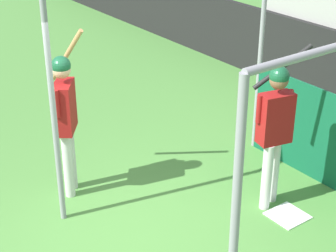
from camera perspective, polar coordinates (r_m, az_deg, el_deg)
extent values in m
plane|color=#477F38|center=(6.84, -4.68, -10.96)|extent=(60.00, 60.00, 0.00)
cube|color=maroon|center=(11.18, 14.01, 11.25)|extent=(0.45, 0.40, 0.10)
cube|color=maroon|center=(10.85, 16.22, 10.56)|extent=(0.45, 0.40, 0.10)
cylinder|color=gray|center=(6.52, -11.54, 1.16)|extent=(0.07, 0.07, 2.84)
cylinder|color=gray|center=(4.32, 6.63, -12.53)|extent=(0.07, 0.07, 2.84)
cylinder|color=gray|center=(8.30, 9.34, 6.78)|extent=(0.07, 0.07, 2.84)
cube|color=white|center=(7.28, 12.06, -8.88)|extent=(0.44, 0.44, 0.02)
cylinder|color=silver|center=(7.15, 9.99, -5.14)|extent=(0.16, 0.16, 0.90)
cylinder|color=silver|center=(7.32, 10.71, -4.39)|extent=(0.16, 0.16, 0.90)
cube|color=maroon|center=(6.88, 10.86, 0.78)|extent=(0.31, 0.45, 0.64)
sphere|color=brown|center=(6.69, 11.21, 4.60)|extent=(0.23, 0.23, 0.23)
sphere|color=#144C2D|center=(6.67, 11.24, 5.01)|extent=(0.24, 0.24, 0.24)
cylinder|color=maroon|center=(6.74, 9.25, 1.72)|extent=(0.08, 0.08, 0.35)
cylinder|color=maroon|center=(6.97, 12.25, 2.27)|extent=(0.08, 0.08, 0.35)
cylinder|color=black|center=(7.04, 11.56, 5.89)|extent=(0.35, 0.71, 0.55)
sphere|color=black|center=(6.83, 12.56, 2.92)|extent=(0.08, 0.08, 0.08)
cylinder|color=silver|center=(7.40, -10.12, -3.95)|extent=(0.18, 0.18, 0.91)
cylinder|color=silver|center=(7.57, -9.86, -3.20)|extent=(0.18, 0.18, 0.91)
cube|color=maroon|center=(7.14, -10.46, 1.90)|extent=(0.49, 0.44, 0.65)
sphere|color=tan|center=(6.96, -10.79, 5.65)|extent=(0.23, 0.23, 0.23)
sphere|color=#144C2D|center=(6.94, -10.83, 6.05)|extent=(0.24, 0.24, 0.24)
cylinder|color=maroon|center=(6.88, -11.24, 2.22)|extent=(0.10, 0.10, 0.36)
cylinder|color=maroon|center=(7.30, -10.53, 3.69)|extent=(0.10, 0.10, 0.36)
cylinder|color=#AD7F4C|center=(7.27, -10.26, 7.10)|extent=(0.51, 0.31, 0.75)
sphere|color=#AD7F4C|center=(7.20, -11.18, 3.81)|extent=(0.08, 0.08, 0.08)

